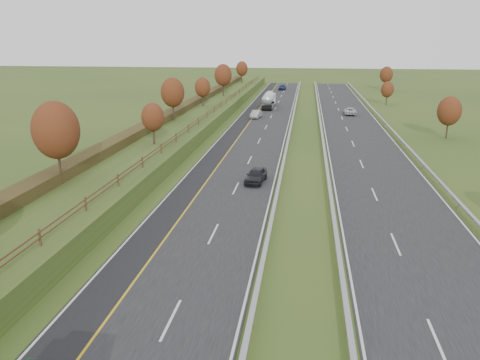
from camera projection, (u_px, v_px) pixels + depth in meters
The scene contains 18 objects.
ground at pixel (303, 148), 66.54m from camera, with size 400.00×400.00×0.00m, color #344B1B.
near_carriageway at pixel (252, 139), 72.35m from camera, with size 10.50×200.00×0.04m, color black.
far_carriageway at pixel (361, 143), 70.13m from camera, with size 10.50×200.00×0.04m, color black.
hard_shoulder at pixel (228, 139), 72.85m from camera, with size 3.00×200.00×0.04m, color black.
lane_markings at pixel (293, 141), 71.36m from camera, with size 26.75×200.00×0.01m.
embankment_left at pixel (170, 131), 73.81m from camera, with size 12.00×200.00×2.00m, color #344B1B.
hedge_left at pixel (157, 121), 73.63m from camera, with size 2.20×180.00×1.10m, color #373516.
fence_left at pixel (197, 121), 72.32m from camera, with size 0.12×189.06×1.20m.
median_barrier_near at pixel (289, 137), 71.41m from camera, with size 0.32×200.00×0.71m.
median_barrier_far at pixel (323, 138), 70.73m from camera, with size 0.32×200.00×0.71m.
outer_barrier_far at pixel (401, 140), 69.18m from camera, with size 0.32×200.00×0.71m.
trees_left at pixel (164, 99), 69.02m from camera, with size 6.64×164.30×7.66m.
trees_far at pixel (414, 94), 94.84m from camera, with size 8.45×118.60×7.12m.
road_tanker at pixel (269, 99), 105.92m from camera, with size 2.40×11.22×3.46m.
car_dark_near at pixel (256, 175), 50.31m from camera, with size 1.82×4.53×1.54m, color black.
car_silver_mid at pixel (256, 114), 92.16m from camera, with size 1.55×4.46×1.47m, color #9D9CA1.
car_small_far at pixel (282, 87), 144.22m from camera, with size 1.98×4.87×1.41m, color #142040.
car_oncoming at pixel (350, 111), 96.29m from camera, with size 2.40×5.21×1.45m, color silver.
Camera 1 is at (8.15, -10.66, 14.78)m, focal length 35.00 mm.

